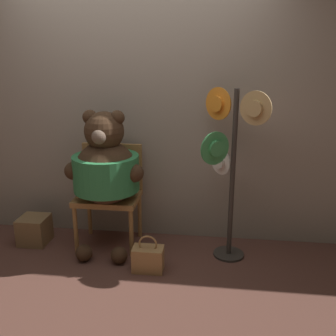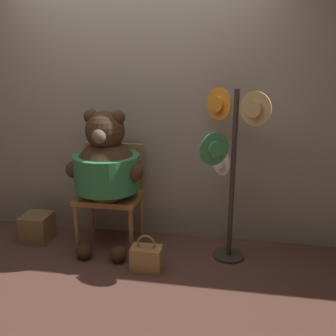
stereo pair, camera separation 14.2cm
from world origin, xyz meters
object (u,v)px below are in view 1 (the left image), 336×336
Objects in this scene: hat_display_rack at (229,156)px; handbag_on_ground at (148,258)px; chair at (110,189)px; teddy_bear at (106,169)px.

hat_display_rack is 4.60× the size of handbag_on_ground.
handbag_on_ground is (-0.65, -0.35, -0.83)m from hat_display_rack.
hat_display_rack reaches higher than handbag_on_ground.
chair is 1.18m from hat_display_rack.
chair is at bearing 172.29° from hat_display_rack.
chair is 0.73× the size of teddy_bear.
handbag_on_ground is at bearing -47.48° from chair.
chair is 0.63× the size of hat_display_rack.
handbag_on_ground is (0.45, -0.49, -0.43)m from chair.
handbag_on_ground is (0.44, -0.34, -0.68)m from teddy_bear.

